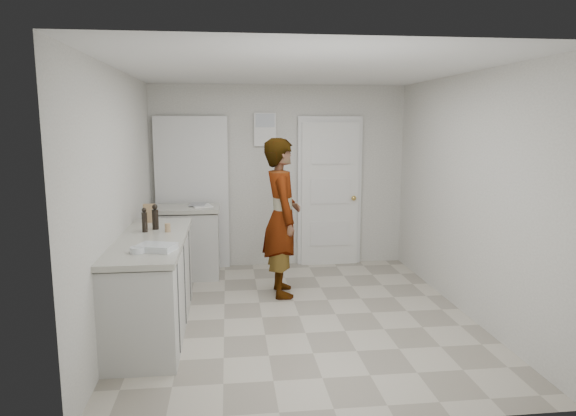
{
  "coord_description": "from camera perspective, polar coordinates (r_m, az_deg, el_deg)",
  "views": [
    {
      "loc": [
        -0.71,
        -5.05,
        2.0
      ],
      "look_at": [
        -0.07,
        0.4,
        1.08
      ],
      "focal_mm": 32.0,
      "sensor_mm": 36.0,
      "label": 1
    }
  ],
  "objects": [
    {
      "name": "room_shell",
      "position": [
        7.09,
        -2.3,
        1.62
      ],
      "size": [
        4.0,
        4.0,
        4.0
      ],
      "color": "#B4B1AA",
      "rests_on": "ground"
    },
    {
      "name": "papers",
      "position": [
        6.74,
        -9.53,
        0.26
      ],
      "size": [
        0.3,
        0.35,
        0.01
      ],
      "primitive_type": "cube",
      "rotation": [
        0.0,
        0.0,
        0.25
      ],
      "color": "white",
      "rests_on": "side_counter"
    },
    {
      "name": "oil_cruet_a",
      "position": [
        5.35,
        -14.54,
        -1.01
      ],
      "size": [
        0.07,
        0.07,
        0.26
      ],
      "color": "black",
      "rests_on": "main_counter"
    },
    {
      "name": "main_counter",
      "position": [
        5.15,
        -14.79,
        -8.57
      ],
      "size": [
        0.64,
        1.96,
        0.93
      ],
      "color": "beige",
      "rests_on": "ground"
    },
    {
      "name": "baking_dish",
      "position": [
        4.49,
        -14.43,
        -4.29
      ],
      "size": [
        0.36,
        0.3,
        0.05
      ],
      "rotation": [
        0.0,
        0.0,
        -0.33
      ],
      "color": "silver",
      "rests_on": "main_counter"
    },
    {
      "name": "spice_jar",
      "position": [
        5.21,
        -13.23,
        -2.15
      ],
      "size": [
        0.06,
        0.06,
        0.08
      ],
      "primitive_type": "cylinder",
      "color": "tan",
      "rests_on": "main_counter"
    },
    {
      "name": "side_counter",
      "position": [
        6.81,
        -11.09,
        -4.0
      ],
      "size": [
        0.84,
        0.61,
        0.93
      ],
      "color": "beige",
      "rests_on": "ground"
    },
    {
      "name": "person",
      "position": [
        5.91,
        -0.7,
        -1.07
      ],
      "size": [
        0.46,
        0.68,
        1.82
      ],
      "primitive_type": "imported",
      "rotation": [
        0.0,
        0.0,
        1.61
      ],
      "color": "silver",
      "rests_on": "ground"
    },
    {
      "name": "cake_mix_box",
      "position": [
        5.74,
        -15.14,
        -0.57
      ],
      "size": [
        0.12,
        0.06,
        0.2
      ],
      "primitive_type": "cube",
      "rotation": [
        0.0,
        0.0,
        -0.04
      ],
      "color": "olive",
      "rests_on": "main_counter"
    },
    {
      "name": "oil_cruet_b",
      "position": [
        5.25,
        -15.65,
        -1.34
      ],
      "size": [
        0.05,
        0.05,
        0.24
      ],
      "color": "black",
      "rests_on": "main_counter"
    },
    {
      "name": "ground",
      "position": [
        5.48,
        1.25,
        -11.88
      ],
      "size": [
        4.0,
        4.0,
        0.0
      ],
      "primitive_type": "plane",
      "color": "gray",
      "rests_on": "ground"
    },
    {
      "name": "egg_bowl",
      "position": [
        4.45,
        -16.36,
        -4.49
      ],
      "size": [
        0.13,
        0.13,
        0.05
      ],
      "color": "silver",
      "rests_on": "main_counter"
    }
  ]
}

